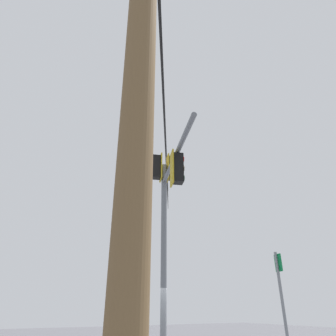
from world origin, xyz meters
The scene contains 3 objects.
signal_mast_assembly centered at (0.66, -0.26, 5.11)m, with size 4.38×1.94×7.21m.
route_sign_primary centered at (3.74, 1.08, 1.87)m, with size 0.28×0.13×3.17m.
overhead_wire_span centered at (-0.65, 0.35, 8.89)m, with size 15.52×8.96×1.55m.
Camera 1 is at (9.10, -4.93, 1.91)m, focal length 32.46 mm.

